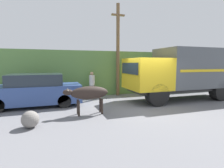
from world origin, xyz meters
TOP-DOWN VIEW (x-y plane):
  - ground_plane at (0.00, 0.00)m, footprint 60.00×60.00m
  - hillside_embankment at (0.00, 7.12)m, footprint 32.00×6.42m
  - cargo_truck at (3.06, 0.94)m, footprint 7.02×2.42m
  - brown_cow at (-3.13, -0.34)m, footprint 1.95×0.57m
  - parked_suv at (-5.52, 1.97)m, footprint 4.72×1.78m
  - pedestrian_on_hill at (-2.19, 3.41)m, footprint 0.48×0.48m
  - utility_pole at (-0.32, 3.58)m, footprint 0.90×0.23m
  - roadside_rock at (-5.37, -1.29)m, footprint 0.59×0.59m

SIDE VIEW (x-z plane):
  - ground_plane at x=0.00m, z-range 0.00..0.00m
  - roadside_rock at x=-5.37m, z-range 0.00..0.59m
  - parked_suv at x=-5.52m, z-range -0.03..1.65m
  - pedestrian_on_hill at x=-2.19m, z-range 0.08..1.76m
  - brown_cow at x=-3.13m, z-range 0.31..1.54m
  - hillside_embankment at x=0.00m, z-range 0.00..3.07m
  - cargo_truck at x=3.06m, z-range 0.20..3.30m
  - utility_pole at x=-0.32m, z-range 0.11..6.28m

